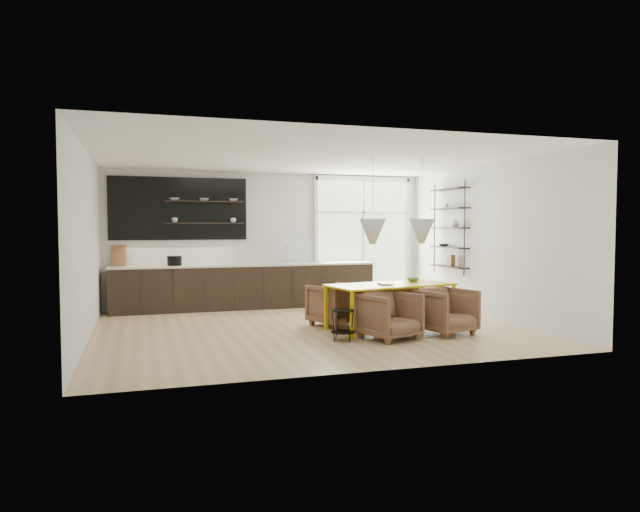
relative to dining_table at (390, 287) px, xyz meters
The scene contains 11 objects.
room 1.90m from the dining_table, 113.46° to the left, with size 7.02×6.01×2.91m.
kitchen_run 3.76m from the dining_table, 121.69° to the left, with size 5.54×0.69×2.75m.
right_shelving 2.84m from the dining_table, 38.87° to the left, with size 0.26×1.22×1.90m.
dining_table is the anchor object (origin of this frame).
armchair_back_left 1.04m from the dining_table, 140.11° to the left, with size 0.79×0.81×0.74m, color brown.
armchair_back_right 0.95m from the dining_table, 61.48° to the left, with size 0.71×0.73×0.67m, color brown.
armchair_front_left 0.92m from the dining_table, 115.53° to the right, with size 0.77×0.79×0.72m, color brown.
armchair_front_right 1.00m from the dining_table, 43.98° to the right, with size 0.79×0.81×0.74m, color brown.
wire_stool 1.33m from the dining_table, 149.03° to the right, with size 0.37×0.37×0.47m.
table_book 0.25m from the dining_table, 164.22° to the right, with size 0.22×0.30×0.03m, color white.
table_bowl 0.63m from the dining_table, 26.57° to the left, with size 0.20×0.20×0.06m, color #4E8255.
Camera 1 is at (-2.71, -9.24, 1.74)m, focal length 32.00 mm.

